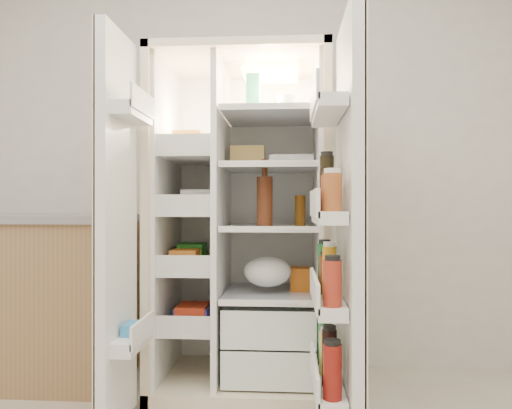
{
  "coord_description": "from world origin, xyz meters",
  "views": [
    {
      "loc": [
        0.29,
        -1.03,
        1.0
      ],
      "look_at": [
        0.13,
        1.25,
        1.0
      ],
      "focal_mm": 34.0,
      "sensor_mm": 36.0,
      "label": 1
    }
  ],
  "objects": [
    {
      "name": "wall_back",
      "position": [
        0.0,
        2.0,
        1.35
      ],
      "size": [
        4.0,
        0.02,
        2.7
      ],
      "primitive_type": "cube",
      "color": "silver",
      "rests_on": "floor"
    },
    {
      "name": "refrigerator",
      "position": [
        0.05,
        1.65,
        0.74
      ],
      "size": [
        0.92,
        0.7,
        1.8
      ],
      "color": "beige",
      "rests_on": "floor"
    },
    {
      "name": "freezer_door",
      "position": [
        -0.46,
        1.05,
        0.89
      ],
      "size": [
        0.15,
        0.4,
        1.72
      ],
      "color": "white",
      "rests_on": "floor"
    },
    {
      "name": "fridge_door",
      "position": [
        0.52,
        0.96,
        0.87
      ],
      "size": [
        0.17,
        0.58,
        1.72
      ],
      "color": "white",
      "rests_on": "floor"
    },
    {
      "name": "kitchen_counter",
      "position": [
        -1.27,
        1.68,
        0.47
      ],
      "size": [
        1.3,
        0.69,
        0.94
      ],
      "color": "#98734C",
      "rests_on": "floor"
    }
  ]
}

